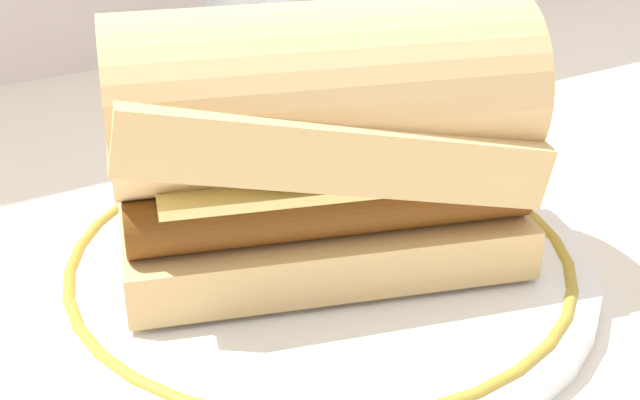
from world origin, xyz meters
The scene contains 5 objects.
ground_plane centered at (0.00, 0.00, 0.00)m, with size 1.50×1.50×0.00m, color silver.
plate centered at (0.03, 0.03, 0.01)m, with size 0.28×0.28×0.01m.
sausage_sandwich centered at (0.03, 0.03, 0.08)m, with size 0.22×0.16×0.13m.
drinking_glass centered at (0.11, 0.27, 0.05)m, with size 0.07×0.07×0.12m.
salt_shaker centered at (0.20, 0.17, 0.04)m, with size 0.03×0.03×0.08m.
Camera 1 is at (-0.17, -0.31, 0.25)m, focal length 50.10 mm.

